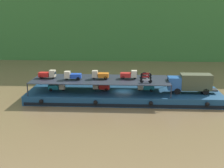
{
  "coord_description": "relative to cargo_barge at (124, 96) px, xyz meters",
  "views": [
    {
      "loc": [
        0.86,
        -48.11,
        14.69
      ],
      "look_at": [
        -1.92,
        0.0,
        2.7
      ],
      "focal_mm": 48.72,
      "sensor_mm": 36.0,
      "label": 1
    }
  ],
  "objects": [
    {
      "name": "ground_plane",
      "position": [
        -0.0,
        0.02,
        -0.75
      ],
      "size": [
        400.0,
        400.0,
        0.0
      ],
      "primitive_type": "plane",
      "color": "brown"
    },
    {
      "name": "cargo_barge",
      "position": [
        0.0,
        0.0,
        0.0
      ],
      "size": [
        31.39,
        8.71,
        1.5
      ],
      "color": "navy",
      "rests_on": "ground"
    },
    {
      "name": "covered_lorry",
      "position": [
        10.71,
        -0.36,
        2.45
      ],
      "size": [
        7.87,
        2.34,
        3.1
      ],
      "color": "#285BA3",
      "rests_on": "cargo_barge"
    },
    {
      "name": "cargo_rack",
      "position": [
        -3.8,
        0.02,
        2.69
      ],
      "size": [
        22.19,
        7.37,
        2.0
      ],
      "color": "#232833",
      "rests_on": "cargo_barge"
    },
    {
      "name": "mini_truck_lower_stern",
      "position": [
        -10.98,
        -0.18,
        1.44
      ],
      "size": [
        2.79,
        1.29,
        1.38
      ],
      "color": "teal",
      "rests_on": "cargo_barge"
    },
    {
      "name": "mini_truck_lower_aft",
      "position": [
        -3.77,
        0.42,
        1.44
      ],
      "size": [
        2.79,
        1.29,
        1.38
      ],
      "color": "red",
      "rests_on": "cargo_barge"
    },
    {
      "name": "mini_truck_lower_mid",
      "position": [
        3.59,
        0.54,
        1.44
      ],
      "size": [
        2.76,
        1.24,
        1.38
      ],
      "color": "teal",
      "rests_on": "cargo_barge"
    },
    {
      "name": "mini_truck_upper_stern",
      "position": [
        -12.57,
        0.14,
        3.44
      ],
      "size": [
        2.79,
        1.29,
        1.38
      ],
      "color": "red",
      "rests_on": "cargo_rack"
    },
    {
      "name": "mini_truck_upper_mid",
      "position": [
        -8.28,
        -0.63,
        3.44
      ],
      "size": [
        2.78,
        1.27,
        1.38
      ],
      "color": "#1E47B7",
      "rests_on": "cargo_rack"
    },
    {
      "name": "mini_truck_upper_fore",
      "position": [
        -3.89,
        0.13,
        3.44
      ],
      "size": [
        2.74,
        1.2,
        1.38
      ],
      "color": "orange",
      "rests_on": "cargo_rack"
    },
    {
      "name": "mini_truck_upper_bow",
      "position": [
        0.84,
        0.56,
        3.44
      ],
      "size": [
        2.77,
        1.24,
        1.38
      ],
      "color": "red",
      "rests_on": "cargo_rack"
    },
    {
      "name": "motorcycle_upper_port",
      "position": [
        3.46,
        -2.19,
        3.18
      ],
      "size": [
        1.9,
        0.55,
        0.87
      ],
      "color": "black",
      "rests_on": "cargo_rack"
    },
    {
      "name": "motorcycle_upper_centre",
      "position": [
        3.52,
        0.02,
        3.18
      ],
      "size": [
        1.9,
        0.55,
        0.87
      ],
      "color": "black",
      "rests_on": "cargo_rack"
    },
    {
      "name": "motorcycle_upper_stbd",
      "position": [
        3.69,
        2.24,
        3.18
      ],
      "size": [
        1.9,
        0.55,
        0.87
      ],
      "color": "black",
      "rests_on": "cargo_rack"
    }
  ]
}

